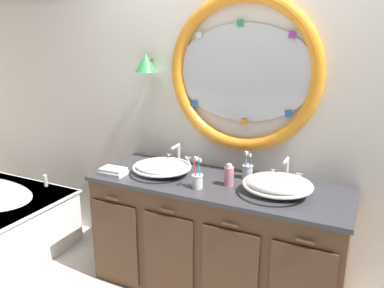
% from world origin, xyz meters
% --- Properties ---
extents(back_wall_assembly, '(6.40, 0.26, 2.60)m').
position_xyz_m(back_wall_assembly, '(0.01, 0.58, 1.33)').
color(back_wall_assembly, silver).
rests_on(back_wall_assembly, ground_plane).
extents(vanity_counter, '(1.82, 0.66, 0.85)m').
position_xyz_m(vanity_counter, '(0.03, 0.24, 0.43)').
color(vanity_counter, brown).
rests_on(vanity_counter, ground_plane).
extents(sink_basin_left, '(0.44, 0.44, 0.11)m').
position_xyz_m(sink_basin_left, '(-0.40, 0.21, 0.91)').
color(sink_basin_left, white).
rests_on(sink_basin_left, vanity_counter).
extents(sink_basin_right, '(0.45, 0.45, 0.13)m').
position_xyz_m(sink_basin_right, '(0.46, 0.21, 0.92)').
color(sink_basin_right, white).
rests_on(sink_basin_right, vanity_counter).
extents(faucet_set_left, '(0.21, 0.14, 0.17)m').
position_xyz_m(faucet_set_left, '(-0.40, 0.47, 0.92)').
color(faucet_set_left, silver).
rests_on(faucet_set_left, vanity_counter).
extents(faucet_set_right, '(0.22, 0.14, 0.18)m').
position_xyz_m(faucet_set_right, '(0.46, 0.47, 0.92)').
color(faucet_set_right, silver).
rests_on(faucet_set_right, vanity_counter).
extents(toothbrush_holder_left, '(0.08, 0.08, 0.22)m').
position_xyz_m(toothbrush_holder_left, '(-0.05, 0.08, 0.91)').
color(toothbrush_holder_left, white).
rests_on(toothbrush_holder_left, vanity_counter).
extents(toothbrush_holder_right, '(0.08, 0.08, 0.20)m').
position_xyz_m(toothbrush_holder_right, '(0.20, 0.41, 0.91)').
color(toothbrush_holder_right, silver).
rests_on(toothbrush_holder_right, vanity_counter).
extents(soap_dispenser, '(0.07, 0.07, 0.16)m').
position_xyz_m(soap_dispenser, '(0.13, 0.22, 0.92)').
color(soap_dispenser, pink).
rests_on(soap_dispenser, vanity_counter).
extents(folded_hand_towel, '(0.20, 0.13, 0.05)m').
position_xyz_m(folded_hand_towel, '(-0.72, 0.05, 0.88)').
color(folded_hand_towel, white).
rests_on(folded_hand_towel, vanity_counter).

